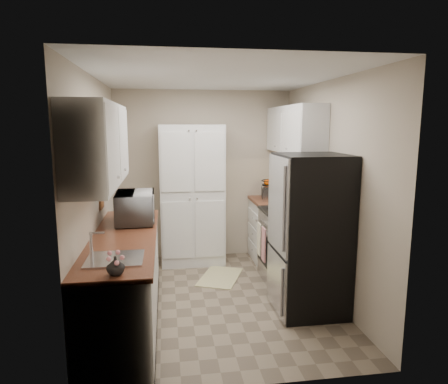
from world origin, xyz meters
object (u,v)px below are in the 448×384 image
(pantry_cabinet, at_px, (192,195))
(electric_range, at_px, (289,245))
(toaster_oven, at_px, (272,192))
(microwave, at_px, (135,207))
(wine_bottle, at_px, (128,206))
(refrigerator, at_px, (310,234))

(pantry_cabinet, xyz_separation_m, electric_range, (1.17, -0.93, -0.52))
(toaster_oven, bearing_deg, microwave, -139.20)
(pantry_cabinet, height_order, wine_bottle, pantry_cabinet)
(microwave, height_order, wine_bottle, microwave)
(electric_range, height_order, wine_bottle, wine_bottle)
(electric_range, distance_m, toaster_oven, 1.00)
(wine_bottle, bearing_deg, microwave, -69.83)
(pantry_cabinet, xyz_separation_m, microwave, (-0.71, -1.20, 0.09))
(electric_range, relative_size, refrigerator, 0.66)
(refrigerator, distance_m, toaster_oven, 1.65)
(refrigerator, distance_m, wine_bottle, 2.14)
(electric_range, xyz_separation_m, refrigerator, (-0.03, -0.80, 0.37))
(refrigerator, bearing_deg, wine_bottle, 157.22)
(microwave, distance_m, wine_bottle, 0.32)
(refrigerator, relative_size, microwave, 2.78)
(electric_range, bearing_deg, microwave, -171.67)
(electric_range, distance_m, microwave, 2.00)
(pantry_cabinet, relative_size, refrigerator, 1.18)
(pantry_cabinet, relative_size, wine_bottle, 7.52)
(microwave, bearing_deg, wine_bottle, 18.54)
(refrigerator, distance_m, microwave, 1.94)
(electric_range, relative_size, toaster_oven, 3.10)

